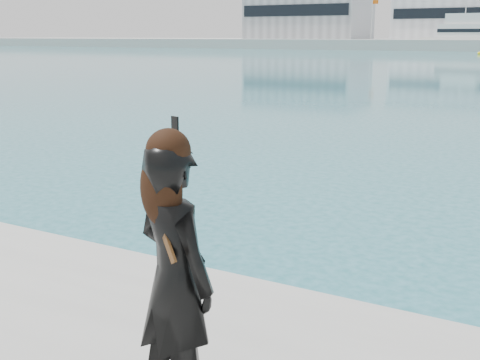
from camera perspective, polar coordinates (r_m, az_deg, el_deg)
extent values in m
cube|color=gray|center=(142.85, 6.54, 15.37)|extent=(26.00, 16.00, 11.00)
cube|color=black|center=(135.47, 5.15, 15.73)|extent=(24.70, 0.20, 2.42)
cube|color=silver|center=(133.32, 20.11, 14.36)|extent=(24.00, 15.00, 9.00)
cube|color=black|center=(125.86, 19.51, 14.71)|extent=(22.80, 0.20, 1.98)
cylinder|color=silver|center=(130.32, 12.38, 14.67)|extent=(0.16, 0.16, 8.00)
cube|color=#CA530B|center=(130.27, 12.72, 16.15)|extent=(1.20, 0.04, 0.80)
cube|color=silver|center=(118.62, 21.37, 11.91)|extent=(18.82, 6.07, 2.48)
cube|color=silver|center=(118.82, 20.98, 13.09)|extent=(10.53, 4.84, 2.27)
cube|color=silver|center=(119.07, 20.56, 14.12)|extent=(6.36, 3.81, 1.86)
cube|color=black|center=(118.82, 20.98, 13.09)|extent=(10.74, 4.96, 0.62)
cylinder|color=silver|center=(119.13, 20.64, 15.06)|extent=(0.17, 0.17, 2.07)
sphere|color=yellow|center=(99.08, 21.73, 11.01)|extent=(0.50, 0.50, 0.50)
imported|color=black|center=(3.25, -6.18, -9.44)|extent=(0.64, 0.52, 1.50)
sphere|color=black|center=(3.03, -6.82, 2.75)|extent=(0.23, 0.23, 0.23)
ellipsoid|color=black|center=(3.05, -7.49, -0.89)|extent=(0.25, 0.13, 0.40)
cylinder|color=tan|center=(3.30, -7.24, 1.83)|extent=(0.12, 0.19, 0.33)
cylinder|color=white|center=(3.30, -6.73, 4.14)|extent=(0.09, 0.09, 0.03)
cube|color=black|center=(3.31, -6.18, 5.08)|extent=(0.06, 0.03, 0.11)
cube|color=#4C2D14|center=(3.08, -7.29, -4.83)|extent=(0.20, 0.08, 0.31)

